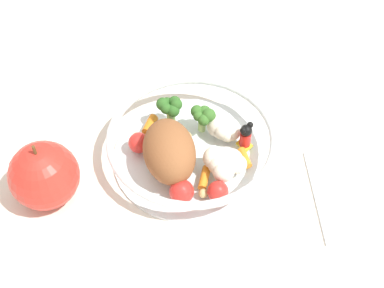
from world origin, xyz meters
name	(u,v)px	position (x,y,z in m)	size (l,w,h in m)	color
ground_plane	(206,157)	(0.00, 0.00, 0.00)	(2.40, 2.40, 0.00)	silver
food_container	(192,146)	(-0.02, -0.01, 0.03)	(0.21, 0.21, 0.07)	white
loose_apple	(44,175)	(-0.18, -0.07, 0.04)	(0.08, 0.08, 0.09)	red
folded_napkin	(363,194)	(0.19, -0.04, 0.00)	(0.12, 0.13, 0.01)	white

